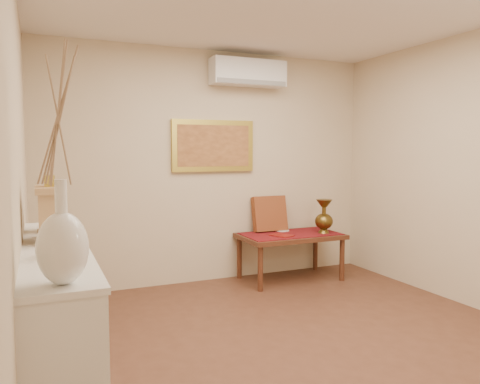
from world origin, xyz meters
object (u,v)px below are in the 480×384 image
wooden_chest (54,213)px  low_table (290,239)px  brass_urn_tall (324,213)px  display_ledge (57,326)px  white_vase (59,152)px  mantel_clock (51,213)px

wooden_chest → low_table: 3.02m
brass_urn_tall → display_ledge: brass_urn_tall is taller
brass_urn_tall → display_ledge: bearing=-150.2°
brass_urn_tall → low_table: bearing=162.6°
white_vase → mantel_clock: (-0.02, 1.07, -0.38)m
wooden_chest → white_vase: bearing=-90.5°
mantel_clock → low_table: mantel_clock is taller
display_ledge → low_table: (2.67, 1.88, -0.01)m
brass_urn_tall → display_ledge: (-3.06, -1.76, -0.31)m
mantel_clock → low_table: 3.24m
brass_urn_tall → low_table: size_ratio=0.41×
white_vase → display_ledge: (-0.01, 0.88, -1.04)m
display_ledge → wooden_chest: bearing=87.6°
mantel_clock → brass_urn_tall: bearing=27.1°
mantel_clock → wooden_chest: bearing=85.4°
mantel_clock → wooden_chest: size_ratio=1.68×
display_ledge → mantel_clock: 0.69m
wooden_chest → low_table: (2.65, 1.31, -0.62)m
mantel_clock → wooden_chest: 0.38m
white_vase → brass_urn_tall: (3.05, 2.64, -0.73)m
white_vase → low_table: size_ratio=0.93×
wooden_chest → low_table: bearing=26.4°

